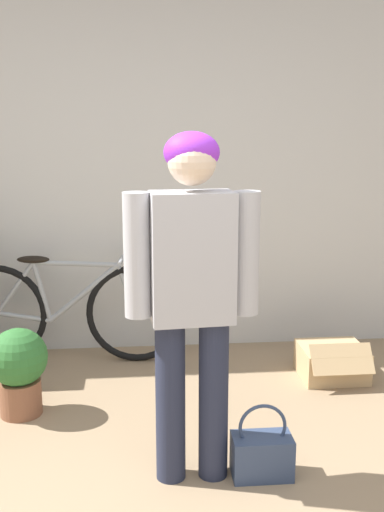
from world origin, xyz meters
The scene contains 6 objects.
wall_back centered at (0.00, 2.59, 1.30)m, with size 8.00×0.07×2.60m.
person centered at (0.20, 0.86, 0.94)m, with size 0.59×0.24×1.58m.
bicycle centered at (-0.53, 2.33, 0.36)m, with size 1.63×0.46×0.76m.
handbag centered at (0.52, 0.83, 0.11)m, with size 0.28×0.16×0.36m.
cardboard_box centered at (1.21, 1.89, 0.10)m, with size 0.41×0.43×0.28m.
potted_plant centered at (-0.71, 1.56, 0.28)m, with size 0.33×0.33×0.50m.
Camera 1 is at (-0.03, -1.65, 1.60)m, focal length 42.00 mm.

